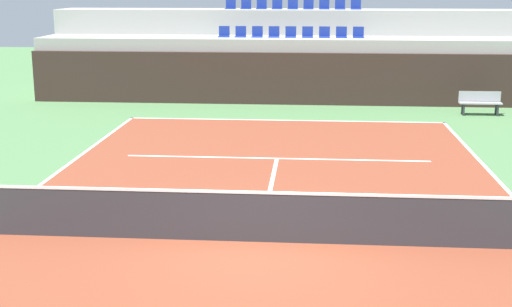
# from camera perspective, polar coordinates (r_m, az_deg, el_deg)

# --- Properties ---
(ground_plane) EXTENTS (80.00, 80.00, 0.00)m
(ground_plane) POSITION_cam_1_polar(r_m,az_deg,el_deg) (13.06, 0.24, -7.20)
(ground_plane) COLOR #477042
(court_surface) EXTENTS (11.00, 24.00, 0.01)m
(court_surface) POSITION_cam_1_polar(r_m,az_deg,el_deg) (13.06, 0.24, -7.18)
(court_surface) COLOR brown
(court_surface) RESTS_ON ground_plane
(baseline_far) EXTENTS (11.00, 0.10, 0.00)m
(baseline_far) POSITION_cam_1_polar(r_m,az_deg,el_deg) (24.59, 2.38, 2.70)
(baseline_far) COLOR white
(baseline_far) RESTS_ON court_surface
(service_line_far) EXTENTS (8.26, 0.10, 0.00)m
(service_line_far) POSITION_cam_1_polar(r_m,az_deg,el_deg) (19.17, 1.71, -0.40)
(service_line_far) COLOR white
(service_line_far) RESTS_ON court_surface
(centre_service_line) EXTENTS (0.10, 6.40, 0.00)m
(centre_service_line) POSITION_cam_1_polar(r_m,az_deg,el_deg) (16.09, 1.12, -3.13)
(centre_service_line) COLOR white
(centre_service_line) RESTS_ON court_surface
(back_wall) EXTENTS (20.60, 0.30, 2.03)m
(back_wall) POSITION_cam_1_polar(r_m,az_deg,el_deg) (27.85, 2.69, 6.07)
(back_wall) COLOR #33231E
(back_wall) RESTS_ON ground_plane
(stands_tier_lower) EXTENTS (20.60, 2.40, 2.52)m
(stands_tier_lower) POSITION_cam_1_polar(r_m,az_deg,el_deg) (29.16, 2.79, 6.89)
(stands_tier_lower) COLOR #9E9E99
(stands_tier_lower) RESTS_ON ground_plane
(stands_tier_upper) EXTENTS (20.60, 2.40, 3.57)m
(stands_tier_upper) POSITION_cam_1_polar(r_m,az_deg,el_deg) (31.49, 2.95, 8.34)
(stands_tier_upper) COLOR #9E9E99
(stands_tier_upper) RESTS_ON ground_plane
(seating_row_lower) EXTENTS (5.92, 0.44, 0.44)m
(seating_row_lower) POSITION_cam_1_polar(r_m,az_deg,el_deg) (29.13, 2.83, 9.62)
(seating_row_lower) COLOR navy
(seating_row_lower) RESTS_ON stands_tier_lower
(seating_row_upper) EXTENTS (5.92, 0.44, 0.44)m
(seating_row_upper) POSITION_cam_1_polar(r_m,az_deg,el_deg) (31.47, 3.00, 11.82)
(seating_row_upper) COLOR navy
(seating_row_upper) RESTS_ON stands_tier_upper
(tennis_net) EXTENTS (11.08, 0.08, 1.07)m
(tennis_net) POSITION_cam_1_polar(r_m,az_deg,el_deg) (12.89, 0.25, -5.08)
(tennis_net) COLOR black
(tennis_net) RESTS_ON court_surface
(player_bench) EXTENTS (1.50, 0.40, 0.85)m
(player_bench) POSITION_cam_1_polar(r_m,az_deg,el_deg) (26.83, 17.68, 4.06)
(player_bench) COLOR #99999E
(player_bench) RESTS_ON ground_plane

